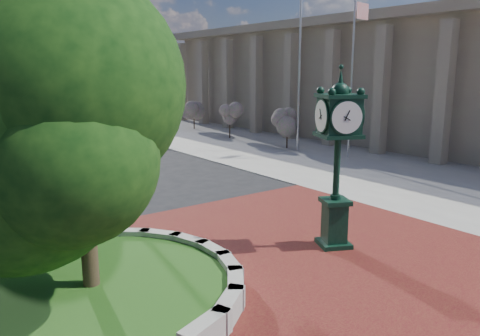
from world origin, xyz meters
name	(u,v)px	position (x,y,z in m)	size (l,w,h in m)	color
ground	(265,250)	(0.00, 0.00, 0.00)	(200.00, 200.00, 0.00)	black
plaza	(289,261)	(0.00, -1.00, 0.02)	(12.00, 12.00, 0.04)	maroon
sidewalk	(357,148)	(16.00, 10.00, 0.02)	(20.00, 50.00, 0.04)	#9E9B93
planter_wall	(182,264)	(-2.71, 0.00, 0.27)	(2.96, 6.77, 0.54)	#9E9B93
grass_bed	(92,292)	(-5.00, 0.00, 0.20)	(6.10, 6.10, 0.40)	#1D4A15
civic_building	(405,79)	(23.60, 12.00, 4.33)	(17.35, 44.00, 8.60)	tan
tree_planter	(81,136)	(-5.00, 0.00, 3.72)	(5.20, 5.20, 6.33)	#38281C
post_clock	(337,152)	(1.78, -0.97, 2.81)	(1.34, 1.34, 5.12)	black
parked_car	(44,117)	(3.21, 36.75, 0.71)	(1.68, 4.18, 1.42)	#510B14
flagpole_a	(352,78)	(12.95, 8.13, 4.61)	(1.40, 0.26, 9.00)	silver
flagpole_b	(300,57)	(12.29, 11.71, 5.80)	(1.77, 0.20, 11.31)	silver
street_lamp_near	(53,62)	(0.82, 23.12, 5.58)	(2.10, 0.73, 9.52)	slate
shrub_near	(287,124)	(12.35, 12.77, 1.59)	(1.20, 1.20, 2.20)	#38281C
shrub_mid	(230,117)	(11.94, 18.67, 1.59)	(1.20, 1.20, 2.20)	#38281C
shrub_far	(194,111)	(12.63, 24.97, 1.59)	(1.20, 1.20, 2.20)	#38281C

